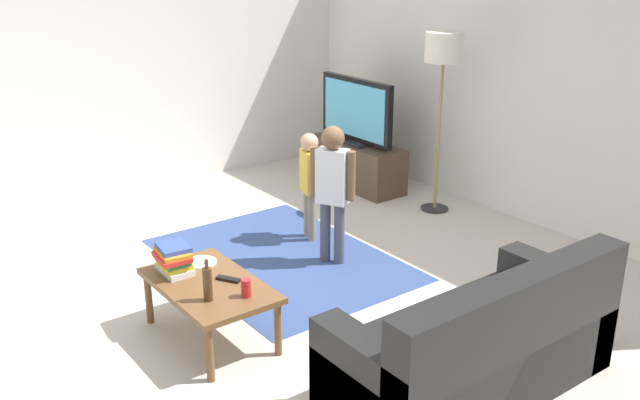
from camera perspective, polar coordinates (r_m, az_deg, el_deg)
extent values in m
plane|color=beige|center=(5.49, -5.07, -7.68)|extent=(7.80, 7.80, 0.00)
cube|color=silver|center=(7.02, 16.13, 9.40)|extent=(6.00, 0.12, 2.70)
cube|color=silver|center=(7.69, -17.49, 10.13)|extent=(0.12, 6.00, 2.70)
cube|color=#33477A|center=(6.06, -3.18, -4.80)|extent=(2.20, 1.60, 0.01)
cube|color=#4C3828|center=(7.85, 3.01, 2.94)|extent=(1.20, 0.44, 0.50)
cube|color=black|center=(7.86, 2.71, 1.83)|extent=(1.10, 0.32, 0.03)
cube|color=black|center=(7.76, 2.93, 4.78)|extent=(0.44, 0.28, 0.03)
cube|color=black|center=(7.68, 2.97, 7.34)|extent=(1.10, 0.07, 0.68)
cube|color=#59B2D8|center=(7.66, 2.76, 7.31)|extent=(1.00, 0.01, 0.58)
cube|color=black|center=(4.42, 12.01, -12.34)|extent=(0.80, 1.80, 0.42)
cube|color=black|center=(4.15, 15.37, -11.38)|extent=(0.20, 1.80, 0.86)
cube|color=black|center=(3.88, 3.93, -15.25)|extent=(0.80, 0.20, 0.60)
cube|color=black|center=(4.94, 18.35, -8.11)|extent=(0.80, 0.20, 0.60)
cube|color=#B22823|center=(4.56, 18.39, -6.84)|extent=(0.10, 0.32, 0.32)
cylinder|color=#262626|center=(7.28, 9.27, -0.67)|extent=(0.28, 0.28, 0.02)
cylinder|color=#99844C|center=(7.06, 9.61, 5.04)|extent=(0.03, 0.03, 1.50)
cylinder|color=silver|center=(6.89, 10.03, 12.13)|extent=(0.36, 0.36, 0.28)
cylinder|color=gray|center=(6.45, -1.00, -1.09)|extent=(0.07, 0.07, 0.45)
cylinder|color=gray|center=(6.36, -0.68, -1.42)|extent=(0.07, 0.07, 0.45)
cube|color=gold|center=(6.27, -0.86, 2.30)|extent=(0.24, 0.17, 0.38)
sphere|color=tan|center=(6.19, -0.87, 4.71)|extent=(0.16, 0.16, 0.16)
cylinder|color=tan|center=(6.38, -1.28, 2.82)|extent=(0.06, 0.06, 0.35)
cylinder|color=tan|center=(6.14, -0.43, 2.12)|extent=(0.06, 0.06, 0.35)
cylinder|color=#4C4C59|center=(5.93, 0.43, -2.56)|extent=(0.09, 0.09, 0.54)
cylinder|color=#4C4C59|center=(5.89, 1.57, -2.75)|extent=(0.09, 0.09, 0.54)
cube|color=white|center=(5.74, 1.03, 1.93)|extent=(0.29, 0.25, 0.46)
sphere|color=brown|center=(5.65, 1.05, 5.07)|extent=(0.19, 0.19, 0.19)
cylinder|color=brown|center=(5.79, -0.46, 2.35)|extent=(0.07, 0.07, 0.41)
cylinder|color=brown|center=(5.68, 2.55, 1.95)|extent=(0.07, 0.07, 0.41)
cube|color=brown|center=(4.79, -9.00, -6.85)|extent=(1.00, 0.60, 0.04)
cylinder|color=brown|center=(5.16, -13.74, -7.77)|extent=(0.05, 0.05, 0.38)
cylinder|color=brown|center=(4.44, -8.95, -12.25)|extent=(0.05, 0.05, 0.38)
cylinder|color=brown|center=(5.34, -8.81, -6.40)|extent=(0.05, 0.05, 0.38)
cylinder|color=brown|center=(4.65, -3.43, -10.41)|extent=(0.05, 0.05, 0.38)
cube|color=white|center=(4.95, -11.70, -5.54)|extent=(0.28, 0.18, 0.04)
cube|color=yellow|center=(4.93, -11.69, -5.17)|extent=(0.24, 0.20, 0.03)
cube|color=#388C4C|center=(4.91, -11.83, -4.84)|extent=(0.24, 0.17, 0.03)
cube|color=red|center=(4.89, -11.92, -4.54)|extent=(0.29, 0.23, 0.03)
cube|color=orange|center=(4.89, -11.87, -4.15)|extent=(0.30, 0.22, 0.03)
cube|color=#334CA5|center=(4.90, -11.83, -3.76)|extent=(0.26, 0.22, 0.03)
cylinder|color=#4C3319|center=(4.50, -9.11, -6.78)|extent=(0.06, 0.06, 0.22)
cylinder|color=#4C3319|center=(4.44, -9.21, -5.15)|extent=(0.02, 0.02, 0.06)
cube|color=black|center=(4.78, -7.46, -6.39)|extent=(0.17, 0.13, 0.02)
cylinder|color=red|center=(4.54, -6.01, -7.12)|extent=(0.07, 0.07, 0.12)
cylinder|color=white|center=(5.06, -9.63, -5.02)|extent=(0.22, 0.22, 0.02)
cube|color=silver|center=(5.04, -9.53, -4.99)|extent=(0.15, 0.04, 0.01)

